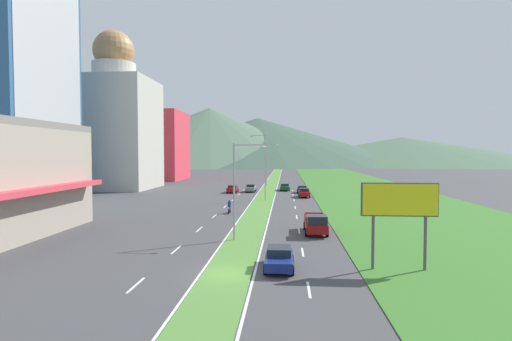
{
  "coord_description": "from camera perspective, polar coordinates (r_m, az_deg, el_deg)",
  "views": [
    {
      "loc": [
        3.77,
        -25.4,
        7.84
      ],
      "look_at": [
        -1.06,
        38.77,
        5.03
      ],
      "focal_mm": 28.09,
      "sensor_mm": 36.0,
      "label": 1
    }
  ],
  "objects": [
    {
      "name": "lane_dash_right_5",
      "position": [
        49.56,
        5.82,
        -6.61
      ],
      "size": [
        0.16,
        2.8,
        0.01
      ],
      "primitive_type": "cube",
      "color": "silver",
      "rests_on": "ground_plane"
    },
    {
      "name": "ground_plane",
      "position": [
        26.85,
        -4.09,
        -14.48
      ],
      "size": [
        600.0,
        600.0,
        0.0
      ],
      "primitive_type": "plane",
      "color": "#424244"
    },
    {
      "name": "lane_dash_right_6",
      "position": [
        58.16,
        5.6,
        -5.25
      ],
      "size": [
        0.16,
        2.8,
        0.01
      ],
      "primitive_type": "cube",
      "color": "silver",
      "rests_on": "ground_plane"
    },
    {
      "name": "midrise_colored",
      "position": [
        121.87,
        -14.39,
        3.42
      ],
      "size": [
        17.66,
        17.66,
        19.95
      ],
      "primitive_type": "cube",
      "color": "#D83847",
      "rests_on": "ground_plane"
    },
    {
      "name": "street_lamp_near",
      "position": [
        35.72,
        -2.6,
        -1.98
      ],
      "size": [
        2.99,
        0.3,
        8.72
      ],
      "color": "#99999E",
      "rests_on": "ground_plane"
    },
    {
      "name": "domed_building",
      "position": [
        94.25,
        -19.45,
        6.21
      ],
      "size": [
        16.78,
        16.78,
        34.63
      ],
      "color": "#B7B2A8",
      "rests_on": "ground_plane"
    },
    {
      "name": "hill_far_left",
      "position": [
        289.03,
        -6.62,
        4.91
      ],
      "size": [
        189.99,
        189.99,
        40.13
      ],
      "primitive_type": "cone",
      "color": "#516B56",
      "rests_on": "ground_plane"
    },
    {
      "name": "motorcycle_rider",
      "position": [
        52.38,
        -3.81,
        -5.29
      ],
      "size": [
        0.36,
        2.0,
        1.8
      ],
      "rotation": [
        0.0,
        0.0,
        1.57
      ],
      "color": "black",
      "rests_on": "ground_plane"
    },
    {
      "name": "car_0",
      "position": [
        27.71,
        3.32,
        -12.34
      ],
      "size": [
        1.98,
        4.21,
        1.48
      ],
      "rotation": [
        0.0,
        0.0,
        -1.57
      ],
      "color": "navy",
      "rests_on": "ground_plane"
    },
    {
      "name": "car_4",
      "position": [
        80.9,
        -0.73,
        -2.5
      ],
      "size": [
        1.95,
        4.65,
        1.56
      ],
      "rotation": [
        0.0,
        0.0,
        1.57
      ],
      "color": "slate",
      "rests_on": "ground_plane"
    },
    {
      "name": "car_5",
      "position": [
        79.27,
        6.59,
        -2.65
      ],
      "size": [
        1.93,
        4.37,
        1.42
      ],
      "rotation": [
        0.0,
        0.0,
        -1.57
      ],
      "color": "navy",
      "rests_on": "ground_plane"
    },
    {
      "name": "lane_dash_right_7",
      "position": [
        66.8,
        5.43,
        -4.25
      ],
      "size": [
        0.16,
        2.8,
        0.01
      ],
      "primitive_type": "cube",
      "color": "silver",
      "rests_on": "ground_plane"
    },
    {
      "name": "hill_far_right",
      "position": [
        328.36,
        20.1,
        2.73
      ],
      "size": [
        228.69,
        228.69,
        20.06
      ],
      "primitive_type": "cone",
      "color": "#47664C",
      "rests_on": "ground_plane"
    },
    {
      "name": "car_2",
      "position": [
        84.15,
        4.13,
        -2.34
      ],
      "size": [
        2.0,
        4.77,
        1.42
      ],
      "rotation": [
        0.0,
        0.0,
        -1.57
      ],
      "color": "#0C5128",
      "rests_on": "ground_plane"
    },
    {
      "name": "lane_dash_left_3",
      "position": [
        33.66,
        -11.32,
        -11.01
      ],
      "size": [
        0.16,
        2.8,
        0.01
      ],
      "primitive_type": "cube",
      "color": "silver",
      "rests_on": "ground_plane"
    },
    {
      "name": "pickup_truck_0",
      "position": [
        39.55,
        8.51,
        -7.51
      ],
      "size": [
        2.18,
        5.4,
        2.0
      ],
      "rotation": [
        0.0,
        0.0,
        -1.57
      ],
      "color": "maroon",
      "rests_on": "ground_plane"
    },
    {
      "name": "lane_dash_right_4",
      "position": [
        40.99,
        6.15,
        -8.53
      ],
      "size": [
        0.16,
        2.8,
        0.01
      ],
      "primitive_type": "cube",
      "color": "silver",
      "rests_on": "ground_plane"
    },
    {
      "name": "billboard_roadside",
      "position": [
        28.25,
        19.79,
        -4.55
      ],
      "size": [
        5.06,
        0.28,
        5.88
      ],
      "color": "#4C4C51",
      "rests_on": "ground_plane"
    },
    {
      "name": "lane_dash_right_3",
      "position": [
        32.5,
        6.65,
        -11.47
      ],
      "size": [
        0.16,
        2.8,
        0.01
      ],
      "primitive_type": "cube",
      "color": "silver",
      "rests_on": "ground_plane"
    },
    {
      "name": "car_1",
      "position": [
        71.68,
        6.88,
        -3.15
      ],
      "size": [
        1.99,
        4.34,
        1.59
      ],
      "rotation": [
        0.0,
        0.0,
        -1.57
      ],
      "color": "maroon",
      "rests_on": "ground_plane"
    },
    {
      "name": "car_3",
      "position": [
        79.41,
        -3.35,
        -2.6
      ],
      "size": [
        1.99,
        4.51,
        1.51
      ],
      "rotation": [
        0.0,
        0.0,
        1.57
      ],
      "color": "maroon",
      "rests_on": "ground_plane"
    },
    {
      "name": "edge_line_median_left",
      "position": [
        85.94,
        0.6,
        -2.73
      ],
      "size": [
        0.16,
        240.0,
        0.01
      ],
      "primitive_type": "cube",
      "color": "silver",
      "rests_on": "ground_plane"
    },
    {
      "name": "street_lamp_far",
      "position": [
        96.12,
        1.68,
        1.27
      ],
      "size": [
        2.9,
        0.34,
        10.14
      ],
      "color": "#99999E",
      "rests_on": "ground_plane"
    },
    {
      "name": "lane_dash_left_9",
      "position": [
        84.56,
        -1.74,
        -2.82
      ],
      "size": [
        0.16,
        2.8,
        0.01
      ],
      "primitive_type": "cube",
      "color": "silver",
      "rests_on": "ground_plane"
    },
    {
      "name": "street_lamp_mid",
      "position": [
        65.79,
        1.12,
        1.02
      ],
      "size": [
        2.65,
        0.39,
        10.91
      ],
      "color": "#99999E",
      "rests_on": "ground_plane"
    },
    {
      "name": "lane_dash_left_7",
      "position": [
        67.37,
        -3.3,
        -4.18
      ],
      "size": [
        0.16,
        2.8,
        0.01
      ],
      "primitive_type": "cube",
      "color": "silver",
      "rests_on": "ground_plane"
    },
    {
      "name": "grass_median",
      "position": [
        85.84,
        1.77,
        -2.72
      ],
      "size": [
        3.2,
        240.0,
        0.06
      ],
      "primitive_type": "cube",
      "color": "#518438",
      "rests_on": "ground_plane"
    },
    {
      "name": "lane_dash_right_8",
      "position": [
        75.44,
        5.3,
        -3.47
      ],
      "size": [
        0.16,
        2.8,
        0.01
      ],
      "primitive_type": "cube",
      "color": "silver",
      "rests_on": "ground_plane"
    },
    {
      "name": "edge_line_median_right",
      "position": [
        85.78,
        2.94,
        -2.74
      ],
      "size": [
        0.16,
        240.0,
        0.01
      ],
      "primitive_type": "cube",
      "color": "silver",
      "rests_on": "ground_plane"
    },
    {
      "name": "lane_dash_left_8",
      "position": [
        75.95,
        -2.43,
        -3.42
      ],
      "size": [
        0.16,
        2.8,
        0.01
      ],
      "primitive_type": "cube",
      "color": "silver",
      "rests_on": "ground_plane"
    },
    {
      "name": "lane_dash_left_2",
      "position": [
        25.7,
        -16.74,
        -15.36
      ],
      "size": [
        0.16,
        2.8,
        0.01
      ],
      "primitive_type": "cube",
      "color": "silver",
      "rests_on": "ground_plane"
    },
    {
      "name": "lane_dash_right_2",
      "position": [
        24.15,
        7.53,
        -16.45
      ],
      "size": [
        0.16,
        2.8,
        0.01
      ],
      "primitive_type": "cube",
      "color": "silver",
      "rests_on": "ground_plane"
    },
    {
      "name": "lane_dash_left_6",
      "position": [
        58.82,
        -4.43,
        -5.16
      ],
      "size": [
        0.16,
        2.8,
        0.01
      ],
      "primitive_type": "cube",
      "color": "silver",
      "rests_on": "ground_plane"
    },
    {
      "name": "lane_dash_right_9",
      "position": [
        84.1,
        5.2,
        -2.85
      ],
      "size": [
        0.16,
        2.8,
        0.01
      ],
      "primitive_type": "cube",
      "color": "silver",
      "rests_on": "ground_plane"
    },
    {
      "name": "grass_verge_right",
      "position": [
        87.39,
        15.41,
        -2.72
      ],
      "size": [
        24.0,
        240.0,
        0.06
      ],
      "primitive_type": "cube",
      "color": "#387028",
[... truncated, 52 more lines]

